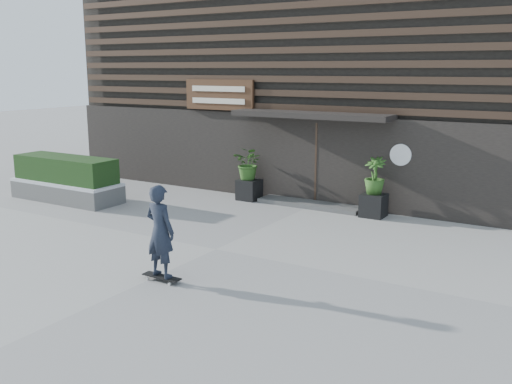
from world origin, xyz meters
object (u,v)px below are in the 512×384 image
Objects in this scene: skateboarder at (160,232)px; raised_bed at (67,192)px; planter_pot_right at (374,205)px; planter_pot_left at (249,190)px.

raised_bed is at bearing 151.37° from skateboarder.
planter_pot_right is 8.79m from raised_bed.
planter_pot_right is 0.17× the size of raised_bed.
planter_pot_right is 6.68m from skateboarder.
planter_pot_left is at bearing 180.00° from planter_pot_right.
planter_pot_left is 0.34× the size of skateboarder.
planter_pot_left is 6.82m from skateboarder.
raised_bed is 1.96× the size of skateboarder.
skateboarder is at bearing -28.63° from raised_bed.
planter_pot_right is at bearing 18.56° from raised_bed.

